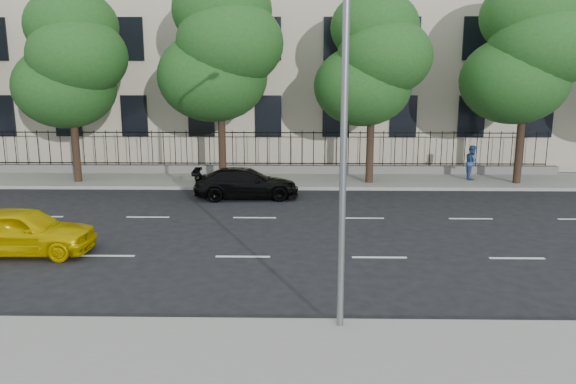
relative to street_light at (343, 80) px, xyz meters
name	(u,v)px	position (x,y,z in m)	size (l,w,h in m)	color
ground	(233,289)	(-2.50, 1.77, -5.15)	(120.00, 120.00, 0.00)	black
near_sidewalk	(208,369)	(-2.50, -2.23, -5.07)	(60.00, 4.00, 0.15)	gray
far_sidewalk	(266,180)	(-2.50, 15.77, -5.07)	(60.00, 4.00, 0.15)	gray
lane_markings	(249,235)	(-2.50, 6.52, -5.14)	(49.60, 4.62, 0.01)	silver
masonry_building	(273,11)	(-2.50, 24.72, 3.87)	(34.60, 12.11, 18.50)	beige
iron_fence	(267,163)	(-2.50, 17.47, -4.50)	(30.00, 0.50, 2.20)	slate
street_light	(343,80)	(0.00, 0.00, 0.00)	(0.25, 3.32, 8.05)	slate
tree_b	(71,60)	(-11.46, 15.13, 0.69)	(5.53, 5.12, 8.97)	#382619
tree_c	(221,48)	(-4.46, 15.13, 1.26)	(5.89, 5.50, 9.80)	#382619
tree_d	(373,60)	(2.54, 15.13, 0.69)	(5.34, 4.94, 8.84)	#382619
tree_e	(527,52)	(9.54, 15.13, 1.05)	(5.71, 5.31, 9.46)	#382619
yellow_taxi	(22,231)	(-9.04, 4.41, -4.44)	(1.68, 4.17, 1.42)	#D5B400
black_sedan	(246,183)	(-3.11, 12.10, -4.50)	(1.82, 4.48, 1.30)	black
pedestrian_far	(472,162)	(7.59, 15.79, -4.16)	(0.82, 0.64, 1.68)	#2C4B81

